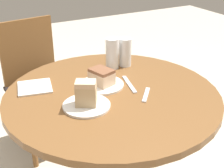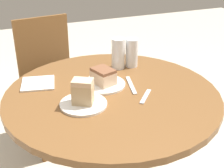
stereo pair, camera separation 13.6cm
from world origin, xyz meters
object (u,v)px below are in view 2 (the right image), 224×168
(chair, at_px, (52,80))
(cake_slice_near, at_px, (103,76))
(plate_near, at_px, (103,84))
(cake_slice_far, at_px, (83,92))
(glass_lemonade, at_px, (118,55))
(plate_far, at_px, (83,104))
(glass_water, at_px, (132,54))

(chair, height_order, cake_slice_near, chair)
(plate_near, xyz_separation_m, cake_slice_far, (-0.14, -0.14, 0.06))
(plate_near, xyz_separation_m, glass_lemonade, (0.14, 0.16, 0.06))
(plate_far, bearing_deg, cake_slice_near, 45.46)
(glass_water, bearing_deg, plate_far, -139.78)
(plate_far, relative_size, glass_lemonade, 1.23)
(cake_slice_far, relative_size, glass_lemonade, 0.66)
(chair, xyz_separation_m, glass_water, (0.32, -0.65, 0.38))
(plate_far, height_order, glass_water, glass_water)
(chair, relative_size, plate_far, 4.54)
(glass_water, bearing_deg, cake_slice_near, -143.67)
(chair, xyz_separation_m, plate_near, (0.10, -0.81, 0.32))
(cake_slice_near, xyz_separation_m, cake_slice_far, (-0.14, -0.14, 0.02))
(cake_slice_far, distance_m, glass_water, 0.47)
(plate_far, bearing_deg, glass_water, 40.22)
(plate_near, distance_m, cake_slice_near, 0.04)
(plate_far, bearing_deg, glass_lemonade, 47.26)
(chair, distance_m, glass_lemonade, 0.79)
(plate_far, xyz_separation_m, cake_slice_far, (0.00, 0.00, 0.06))
(glass_lemonade, relative_size, glass_water, 1.07)
(chair, relative_size, glass_lemonade, 5.60)
(chair, height_order, glass_lemonade, glass_lemonade)
(chair, bearing_deg, plate_near, -90.73)
(chair, bearing_deg, glass_lemonade, -77.30)
(chair, distance_m, cake_slice_near, 0.89)
(plate_far, xyz_separation_m, glass_water, (0.36, 0.30, 0.06))
(plate_near, xyz_separation_m, cake_slice_near, (-0.00, 0.00, 0.04))
(plate_near, height_order, glass_water, glass_water)
(plate_near, relative_size, cake_slice_far, 1.94)
(plate_far, height_order, cake_slice_far, cake_slice_far)
(chair, relative_size, glass_water, 5.98)
(plate_far, distance_m, cake_slice_near, 0.20)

